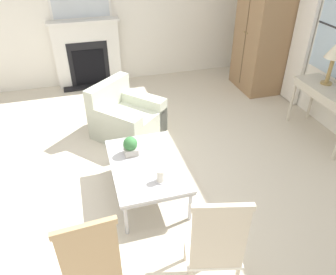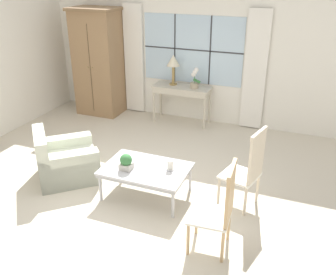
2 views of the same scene
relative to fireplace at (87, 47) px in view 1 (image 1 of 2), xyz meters
The scene contains 12 objects.
ground_plane 3.02m from the fireplace, ahead, with size 14.00×14.00×0.00m, color beige.
wall_left 1.16m from the fireplace, 97.32° to the left, with size 0.06×7.20×2.80m, color white.
fireplace is the anchor object (origin of this frame).
armoire 3.15m from the fireplace, 71.47° to the left, with size 0.97×0.69×2.17m.
console_table 4.15m from the fireplace, 47.47° to the left, with size 1.14×0.44×0.75m.
table_lamp 4.09m from the fireplace, 50.14° to the left, with size 0.26×0.26×0.60m.
armchair_upholstered 2.03m from the fireplace, 10.41° to the left, with size 1.16×1.16×0.77m.
side_chair_wooden 4.63m from the fireplace, ahead, with size 0.53×0.53×1.11m.
accent_chair_wooden 4.48m from the fireplace, ahead, with size 0.47×0.47×1.07m.
coffee_table 3.30m from the fireplace, ahead, with size 1.14×0.78×0.44m.
potted_plant_small 3.05m from the fireplace, ahead, with size 0.16×0.16×0.22m.
pillar_candle 3.62m from the fireplace, ahead, with size 0.12×0.12×0.15m.
Camera 1 is at (3.15, -0.54, 2.69)m, focal length 35.00 mm.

